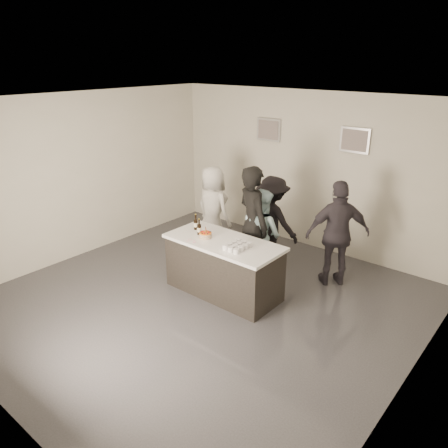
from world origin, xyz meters
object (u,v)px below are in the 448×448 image
(beer_bottle_a, at_px, (196,222))
(person_main_black, at_px, (253,224))
(cake, at_px, (205,235))
(person_guest_back, at_px, (272,221))
(bar_counter, at_px, (224,267))
(person_guest_left, at_px, (213,209))
(beer_bottle_b, at_px, (199,227))
(person_main_blue, at_px, (261,234))
(person_guest_right, at_px, (338,234))

(beer_bottle_a, xyz_separation_m, person_main_black, (0.69, 0.64, -0.05))
(cake, bearing_deg, person_guest_back, 80.56)
(bar_counter, height_order, person_guest_left, person_guest_left)
(beer_bottle_b, distance_m, person_guest_back, 1.53)
(person_main_black, bearing_deg, cake, 91.72)
(bar_counter, bearing_deg, person_guest_back, 92.10)
(beer_bottle_a, bearing_deg, bar_counter, -6.43)
(beer_bottle_a, bearing_deg, person_main_blue, 45.67)
(cake, xyz_separation_m, person_guest_left, (-0.96, 1.27, -0.11))
(cake, bearing_deg, beer_bottle_a, 155.96)
(bar_counter, relative_size, person_guest_back, 1.14)
(person_guest_back, bearing_deg, person_guest_right, -176.09)
(cake, bearing_deg, beer_bottle_b, 168.32)
(beer_bottle_b, xyz_separation_m, person_main_black, (0.50, 0.77, -0.05))
(person_main_blue, bearing_deg, bar_counter, 97.24)
(person_main_blue, distance_m, person_guest_back, 0.58)
(bar_counter, distance_m, beer_bottle_b, 0.74)
(beer_bottle_a, height_order, person_main_blue, person_main_blue)
(beer_bottle_a, xyz_separation_m, person_guest_back, (0.60, 1.34, -0.22))
(person_main_black, distance_m, person_guest_left, 1.38)
(beer_bottle_b, bearing_deg, person_guest_back, 74.22)
(person_guest_right, xyz_separation_m, person_guest_back, (-1.26, -0.01, -0.07))
(cake, relative_size, beer_bottle_b, 0.75)
(person_main_blue, xyz_separation_m, person_guest_right, (1.10, 0.57, 0.11))
(cake, distance_m, person_main_black, 0.87)
(person_main_black, distance_m, person_guest_back, 0.72)
(bar_counter, xyz_separation_m, person_guest_back, (-0.05, 1.41, 0.36))
(person_main_blue, distance_m, person_guest_right, 1.25)
(person_guest_left, relative_size, person_guest_back, 1.02)
(bar_counter, distance_m, person_guest_back, 1.46)
(person_main_black, xyz_separation_m, person_guest_left, (-1.29, 0.47, -0.15))
(person_guest_back, bearing_deg, beer_bottle_a, 69.16)
(beer_bottle_b, height_order, person_guest_left, person_guest_left)
(beer_bottle_a, xyz_separation_m, person_guest_right, (1.86, 1.35, -0.15))
(person_main_blue, relative_size, person_guest_left, 0.94)
(bar_counter, xyz_separation_m, person_guest_left, (-1.26, 1.19, 0.38))
(beer_bottle_a, xyz_separation_m, person_guest_left, (-0.60, 1.11, -0.20))
(person_main_black, distance_m, person_guest_right, 1.38)
(beer_bottle_a, distance_m, person_guest_left, 1.28)
(bar_counter, xyz_separation_m, beer_bottle_a, (-0.65, 0.07, 0.58))
(beer_bottle_a, distance_m, person_guest_right, 2.31)
(beer_bottle_a, bearing_deg, person_guest_left, 118.50)
(person_main_black, bearing_deg, bar_counter, 111.71)
(beer_bottle_b, xyz_separation_m, person_main_blue, (0.57, 0.90, -0.25))
(cake, distance_m, beer_bottle_a, 0.40)
(person_main_black, height_order, person_main_blue, person_main_black)
(beer_bottle_a, relative_size, person_guest_left, 0.16)
(person_guest_back, bearing_deg, beer_bottle_b, 77.64)
(person_guest_left, xyz_separation_m, person_guest_back, (1.21, 0.22, -0.02))
(cake, height_order, person_guest_left, person_guest_left)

